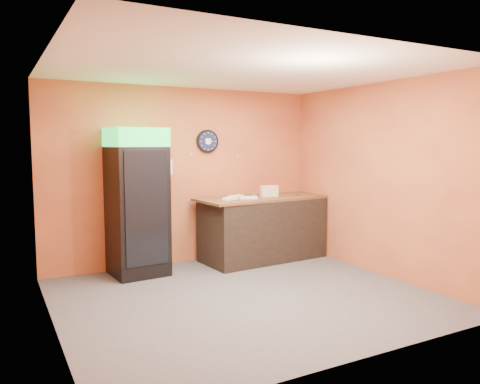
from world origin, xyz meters
TOP-DOWN VIEW (x-y plane):
  - floor at (0.00, 0.00)m, footprint 4.50×4.50m
  - back_wall at (0.00, 2.00)m, footprint 4.50×0.02m
  - left_wall at (-2.25, 0.00)m, footprint 0.02×4.00m
  - right_wall at (2.25, 0.00)m, footprint 0.02×4.00m
  - ceiling at (0.00, 0.00)m, footprint 4.50×4.00m
  - beverage_cooler at (-0.90, 1.60)m, footprint 0.80×0.82m
  - prep_counter at (1.18, 1.55)m, footprint 2.07×1.04m
  - wall_clock at (0.38, 1.97)m, footprint 0.37×0.06m
  - wall_phone at (-0.32, 1.95)m, footprint 0.13×0.11m
  - butcher_paper at (1.18, 1.55)m, footprint 2.27×1.09m
  - sub_roll_stack at (1.27, 1.50)m, footprint 0.30×0.13m
  - wrapped_sandwich_left at (0.52, 1.45)m, footprint 0.30×0.21m
  - wrapped_sandwich_mid at (0.83, 1.41)m, footprint 0.30×0.21m
  - wrapped_sandwich_right at (0.75, 1.70)m, footprint 0.28×0.16m
  - kitchen_tool at (1.03, 1.58)m, footprint 0.06×0.06m

SIDE VIEW (x-z plane):
  - floor at x=0.00m, z-range 0.00..0.00m
  - prep_counter at x=1.18m, z-range 0.00..1.01m
  - butcher_paper at x=1.18m, z-range 1.01..1.05m
  - beverage_cooler at x=-0.90m, z-range -0.02..2.11m
  - wrapped_sandwich_right at x=0.75m, z-range 1.05..1.08m
  - wrapped_sandwich_mid at x=0.83m, z-range 1.05..1.09m
  - wrapped_sandwich_left at x=0.52m, z-range 1.05..1.09m
  - kitchen_tool at x=1.03m, z-range 1.05..1.10m
  - sub_roll_stack at x=1.27m, z-range 1.05..1.23m
  - back_wall at x=0.00m, z-range 0.00..2.80m
  - left_wall at x=-2.25m, z-range 0.00..2.80m
  - right_wall at x=2.25m, z-range 0.00..2.80m
  - wall_phone at x=-0.32m, z-range 1.43..1.67m
  - wall_clock at x=0.38m, z-range 1.77..2.14m
  - ceiling at x=0.00m, z-range 2.79..2.81m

